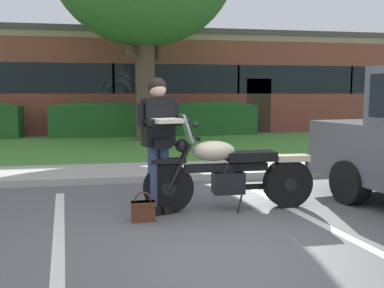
{
  "coord_description": "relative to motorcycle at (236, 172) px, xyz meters",
  "views": [
    {
      "loc": [
        -1.15,
        -4.07,
        1.5
      ],
      "look_at": [
        -0.22,
        1.29,
        0.85
      ],
      "focal_mm": 39.15,
      "sensor_mm": 36.0,
      "label": 1
    }
  ],
  "objects": [
    {
      "name": "ground_plane",
      "position": [
        -0.32,
        -1.1,
        -0.49
      ],
      "size": [
        140.0,
        140.0,
        0.0
      ],
      "primitive_type": "plane",
      "color": "#565659"
    },
    {
      "name": "curb_strip",
      "position": [
        -0.32,
        1.91,
        -0.43
      ],
      "size": [
        60.0,
        0.2,
        0.12
      ],
      "primitive_type": "cube",
      "color": "#ADA89E",
      "rests_on": "ground"
    },
    {
      "name": "concrete_walk",
      "position": [
        -0.32,
        2.76,
        -0.45
      ],
      "size": [
        60.0,
        1.5,
        0.08
      ],
      "primitive_type": "cube",
      "color": "#ADA89E",
      "rests_on": "ground"
    },
    {
      "name": "grass_lawn",
      "position": [
        -0.32,
        6.54,
        -0.46
      ],
      "size": [
        60.0,
        6.05,
        0.06
      ],
      "primitive_type": "cube",
      "color": "#478433",
      "rests_on": "ground"
    },
    {
      "name": "stall_stripe_0",
      "position": [
        -2.11,
        -0.9,
        -0.49
      ],
      "size": [
        0.67,
        4.38,
        0.01
      ],
      "primitive_type": "cube",
      "rotation": [
        0.0,
        0.0,
        0.12
      ],
      "color": "silver",
      "rests_on": "ground"
    },
    {
      "name": "stall_stripe_1",
      "position": [
        0.83,
        -0.9,
        -0.49
      ],
      "size": [
        0.67,
        4.38,
        0.01
      ],
      "primitive_type": "cube",
      "rotation": [
        0.0,
        0.0,
        0.12
      ],
      "color": "silver",
      "rests_on": "ground"
    },
    {
      "name": "motorcycle",
      "position": [
        0.0,
        0.0,
        0.0
      ],
      "size": [
        2.24,
        0.82,
        1.26
      ],
      "color": "black",
      "rests_on": "ground"
    },
    {
      "name": "rider_person",
      "position": [
        -1.0,
        -0.01,
        0.52
      ],
      "size": [
        0.54,
        0.64,
        1.7
      ],
      "color": "black",
      "rests_on": "ground"
    },
    {
      "name": "handbag",
      "position": [
        -1.22,
        -0.32,
        -0.34
      ],
      "size": [
        0.28,
        0.13,
        0.36
      ],
      "color": "#562D19",
      "rests_on": "ground"
    },
    {
      "name": "hedge_center_left",
      "position": [
        -2.16,
        9.54,
        0.16
      ],
      "size": [
        3.25,
        0.9,
        1.24
      ],
      "color": "#235623",
      "rests_on": "ground"
    },
    {
      "name": "hedge_center_right",
      "position": [
        1.8,
        9.54,
        0.16
      ],
      "size": [
        3.18,
        0.9,
        1.24
      ],
      "color": "#235623",
      "rests_on": "ground"
    },
    {
      "name": "brick_building",
      "position": [
        -1.65,
        15.6,
        1.49
      ],
      "size": [
        28.13,
        10.22,
        3.96
      ],
      "color": "brown",
      "rests_on": "ground"
    }
  ]
}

